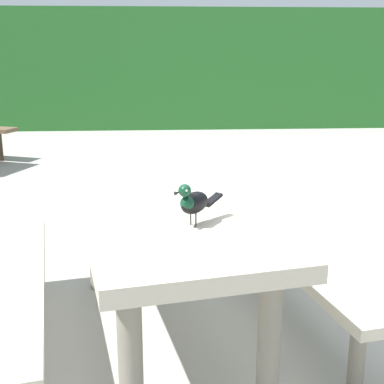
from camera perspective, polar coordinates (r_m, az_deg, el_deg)
name	(u,v)px	position (r m, az deg, el deg)	size (l,w,h in m)	color
ground_plane	(210,330)	(2.87, 2.00, -14.74)	(60.00, 60.00, 0.00)	#A3A099
hedge_wall	(170,68)	(10.59, -2.41, 13.25)	(28.00, 1.73, 2.17)	#235B23
picnic_table_foreground	(162,237)	(2.55, -3.28, -4.93)	(1.98, 2.01, 0.74)	#B2A893
bird_grackle	(193,202)	(2.11, 0.08, -1.04)	(0.22, 0.22, 0.18)	black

